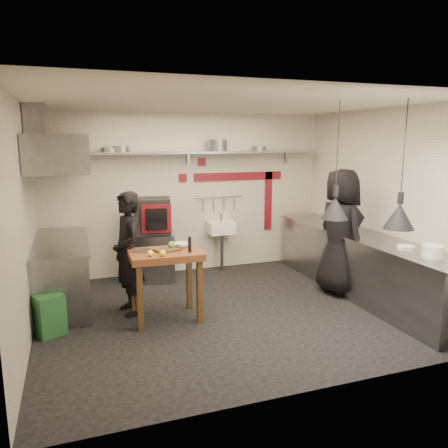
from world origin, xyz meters
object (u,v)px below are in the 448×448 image
object	(u,v)px
chef_right	(340,232)
prep_table	(166,285)
green_bin	(49,314)
oven_stand	(154,256)
chef_left	(128,254)
combi_oven	(153,215)

from	to	relation	value
chef_right	prep_table	bearing A→B (deg)	90.18
green_bin	prep_table	world-z (taller)	prep_table
oven_stand	prep_table	world-z (taller)	prep_table
oven_stand	prep_table	size ratio (longest dim) A/B	0.87
green_bin	chef_left	world-z (taller)	chef_left
chef_right	green_bin	bearing A→B (deg)	88.89
oven_stand	combi_oven	world-z (taller)	combi_oven
combi_oven	prep_table	world-z (taller)	combi_oven
oven_stand	prep_table	xyz separation A→B (m)	(-0.15, -1.72, 0.06)
combi_oven	green_bin	bearing A→B (deg)	-121.19
green_bin	prep_table	bearing A→B (deg)	-0.84
green_bin	oven_stand	bearing A→B (deg)	46.79
combi_oven	chef_right	world-z (taller)	chef_right
combi_oven	prep_table	xyz separation A→B (m)	(-0.16, -1.78, -0.63)
combi_oven	chef_left	size ratio (longest dim) A/B	0.35
chef_left	prep_table	bearing A→B (deg)	38.04
oven_stand	chef_left	world-z (taller)	chef_left
oven_stand	chef_right	xyz separation A→B (m)	(2.57, -1.58, 0.56)
combi_oven	prep_table	distance (m)	1.90
chef_right	combi_oven	bearing A→B (deg)	54.54
chef_left	chef_right	xyz separation A→B (m)	(3.15, -0.24, 0.12)
oven_stand	prep_table	bearing A→B (deg)	-83.98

